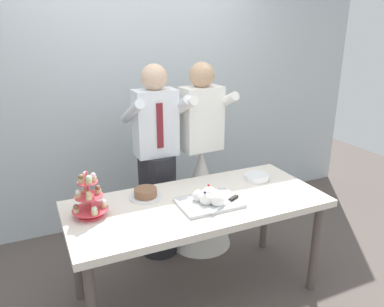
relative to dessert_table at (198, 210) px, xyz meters
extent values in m
plane|color=#564C47|center=(0.00, 0.00, -0.70)|extent=(8.00, 8.00, 0.00)
cube|color=silver|center=(0.00, 1.41, 0.75)|extent=(5.20, 0.10, 2.90)
cube|color=silver|center=(0.00, 0.00, 0.05)|extent=(1.80, 0.80, 0.05)
cylinder|color=#564C47|center=(0.82, -0.32, -0.34)|extent=(0.06, 0.06, 0.72)
cylinder|color=#564C47|center=(-0.82, 0.32, -0.34)|extent=(0.06, 0.06, 0.72)
cylinder|color=#564C47|center=(0.82, 0.32, -0.34)|extent=(0.06, 0.06, 0.72)
cylinder|color=#D83F4C|center=(-0.72, 0.09, 0.08)|extent=(0.17, 0.17, 0.01)
cylinder|color=#D83F4C|center=(-0.72, 0.09, 0.23)|extent=(0.01, 0.01, 0.31)
cylinder|color=#D83F4C|center=(-0.72, 0.09, 0.12)|extent=(0.23, 0.23, 0.01)
cylinder|color=#D1B784|center=(-0.63, 0.08, 0.14)|extent=(0.04, 0.04, 0.03)
sphere|color=white|center=(-0.63, 0.08, 0.16)|extent=(0.04, 0.04, 0.04)
cylinder|color=#D1B784|center=(-0.72, 0.18, 0.14)|extent=(0.04, 0.04, 0.03)
sphere|color=white|center=(-0.72, 0.18, 0.16)|extent=(0.04, 0.04, 0.04)
cylinder|color=#D1B784|center=(-0.80, 0.08, 0.14)|extent=(0.04, 0.04, 0.03)
sphere|color=brown|center=(-0.80, 0.08, 0.16)|extent=(0.04, 0.04, 0.04)
cylinder|color=#D1B784|center=(-0.71, 0.01, 0.14)|extent=(0.04, 0.04, 0.03)
sphere|color=beige|center=(-0.71, 0.01, 0.16)|extent=(0.04, 0.04, 0.04)
cylinder|color=#D83F4C|center=(-0.72, 0.09, 0.21)|extent=(0.18, 0.18, 0.01)
cylinder|color=#D1B784|center=(-0.66, 0.10, 0.23)|extent=(0.04, 0.04, 0.03)
sphere|color=brown|center=(-0.66, 0.10, 0.25)|extent=(0.04, 0.04, 0.04)
cylinder|color=#D1B784|center=(-0.73, 0.16, 0.23)|extent=(0.04, 0.04, 0.03)
sphere|color=#EAB7C6|center=(-0.73, 0.16, 0.25)|extent=(0.04, 0.04, 0.04)
cylinder|color=#D1B784|center=(-0.78, 0.09, 0.23)|extent=(0.04, 0.04, 0.03)
sphere|color=white|center=(-0.78, 0.09, 0.25)|extent=(0.04, 0.04, 0.04)
cylinder|color=#D1B784|center=(-0.73, 0.03, 0.23)|extent=(0.04, 0.04, 0.03)
sphere|color=#D6B27A|center=(-0.73, 0.03, 0.25)|extent=(0.04, 0.04, 0.04)
cylinder|color=#D83F4C|center=(-0.72, 0.09, 0.31)|extent=(0.13, 0.13, 0.01)
cylinder|color=#D1B784|center=(-0.68, 0.09, 0.33)|extent=(0.04, 0.04, 0.03)
sphere|color=#EAB7C6|center=(-0.68, 0.09, 0.35)|extent=(0.04, 0.04, 0.04)
cylinder|color=#D1B784|center=(-0.72, 0.13, 0.33)|extent=(0.04, 0.04, 0.03)
sphere|color=#EAB7C6|center=(-0.72, 0.13, 0.35)|extent=(0.04, 0.04, 0.04)
cylinder|color=#D1B784|center=(-0.76, 0.09, 0.33)|extent=(0.04, 0.04, 0.03)
sphere|color=brown|center=(-0.76, 0.09, 0.35)|extent=(0.04, 0.04, 0.04)
cylinder|color=#D1B784|center=(-0.71, 0.06, 0.33)|extent=(0.04, 0.04, 0.03)
sphere|color=beige|center=(-0.71, 0.06, 0.35)|extent=(0.04, 0.04, 0.04)
cube|color=silver|center=(0.05, -0.08, 0.09)|extent=(0.42, 0.31, 0.02)
sphere|color=white|center=(0.10, -0.08, 0.13)|extent=(0.09, 0.09, 0.09)
sphere|color=white|center=(0.07, -0.03, 0.13)|extent=(0.09, 0.09, 0.09)
sphere|color=white|center=(-0.01, -0.03, 0.13)|extent=(0.09, 0.09, 0.09)
sphere|color=white|center=(0.02, -0.10, 0.13)|extent=(0.09, 0.09, 0.09)
sphere|color=white|center=(0.08, -0.15, 0.13)|extent=(0.10, 0.10, 0.10)
sphere|color=white|center=(0.05, -0.08, 0.14)|extent=(0.11, 0.11, 0.11)
sphere|color=#2D1938|center=(0.00, -0.11, 0.18)|extent=(0.02, 0.02, 0.02)
sphere|color=#B21923|center=(0.08, -0.02, 0.19)|extent=(0.02, 0.02, 0.02)
sphere|color=#2D1938|center=(0.05, -0.07, 0.18)|extent=(0.02, 0.02, 0.02)
sphere|color=#2D1938|center=(0.03, -0.07, 0.17)|extent=(0.02, 0.02, 0.02)
sphere|color=#B21923|center=(0.05, -0.07, 0.17)|extent=(0.02, 0.02, 0.02)
cube|color=silver|center=(0.08, -0.19, 0.10)|extent=(0.22, 0.12, 0.00)
cube|color=black|center=(0.22, -0.12, 0.11)|extent=(0.09, 0.06, 0.02)
cylinder|color=white|center=(0.58, 0.15, 0.08)|extent=(0.20, 0.20, 0.01)
cylinder|color=white|center=(0.59, 0.15, 0.09)|extent=(0.20, 0.20, 0.01)
cylinder|color=white|center=(0.59, 0.15, 0.10)|extent=(0.20, 0.20, 0.01)
cylinder|color=white|center=(0.59, 0.15, 0.11)|extent=(0.20, 0.20, 0.01)
cylinder|color=white|center=(-0.31, 0.21, 0.08)|extent=(0.24, 0.24, 0.01)
cylinder|color=brown|center=(-0.31, 0.21, 0.11)|extent=(0.16, 0.16, 0.06)
cylinder|color=#232328|center=(-0.06, 0.66, -0.24)|extent=(0.32, 0.32, 0.92)
cube|color=white|center=(-0.06, 0.66, 0.49)|extent=(0.34, 0.20, 0.54)
sphere|color=#D8B293|center=(-0.06, 0.66, 0.85)|extent=(0.21, 0.21, 0.21)
cylinder|color=white|center=(-0.26, 0.66, 0.60)|extent=(0.08, 0.49, 0.28)
cylinder|color=white|center=(0.12, 0.66, 0.60)|extent=(0.08, 0.49, 0.28)
cube|color=maroon|center=(-0.07, 0.55, 0.49)|extent=(0.05, 0.01, 0.36)
cone|color=white|center=(0.33, 0.63, -0.24)|extent=(0.56, 0.56, 0.92)
cube|color=white|center=(0.33, 0.63, 0.49)|extent=(0.36, 0.23, 0.54)
sphere|color=tan|center=(0.33, 0.63, 0.85)|extent=(0.21, 0.21, 0.21)
cylinder|color=white|center=(0.13, 0.61, 0.60)|extent=(0.12, 0.49, 0.28)
cylinder|color=white|center=(0.51, 0.65, 0.60)|extent=(0.12, 0.49, 0.28)
camera|label=1|loc=(-1.03, -2.14, 1.24)|focal=35.22mm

